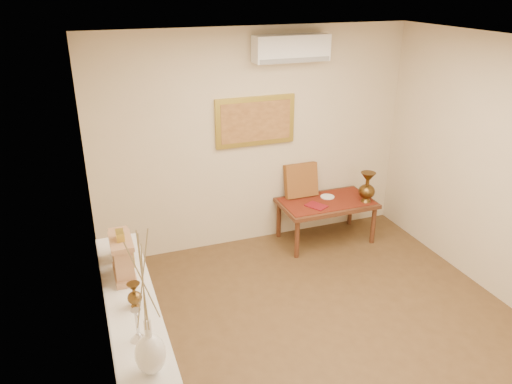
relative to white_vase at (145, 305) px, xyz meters
name	(u,v)px	position (x,y,z in m)	size (l,w,h in m)	color
floor	(336,343)	(1.80, 0.85, -1.47)	(4.50, 4.50, 0.00)	brown
ceiling	(359,50)	(1.80, 0.85, 1.23)	(4.50, 4.50, 0.00)	white
wall_back	(255,140)	(1.80, 3.10, -0.12)	(4.00, 0.02, 2.70)	beige
wall_left	(100,258)	(-0.20, 0.85, -0.12)	(0.02, 4.50, 2.70)	beige
white_vase	(145,305)	(0.00, 0.00, 0.00)	(0.19, 0.19, 0.98)	white
candlestick	(137,325)	(-0.03, 0.33, -0.37)	(0.11, 0.11, 0.24)	silver
brass_urn_small	(134,292)	(0.00, 0.71, -0.37)	(0.11, 0.11, 0.24)	brown
table_cloth	(327,201)	(2.65, 2.73, -0.91)	(1.14, 0.59, 0.01)	maroon
brass_urn_tall	(367,184)	(3.11, 2.55, -0.67)	(0.21, 0.21, 0.48)	brown
plate	(327,197)	(2.71, 2.83, -0.90)	(0.18, 0.18, 0.01)	white
menu	(316,206)	(2.45, 2.63, -0.90)	(0.18, 0.25, 0.01)	maroon
cushion	(301,180)	(2.40, 3.00, -0.69)	(0.44, 0.10, 0.44)	maroon
display_ledge	(136,347)	(-0.03, 0.85, -0.98)	(0.37, 2.02, 0.98)	white
mantel_clock	(123,258)	(-0.03, 1.13, -0.31)	(0.17, 0.36, 0.41)	tan
wooden_chest	(120,245)	(-0.02, 1.45, -0.37)	(0.16, 0.21, 0.24)	tan
low_table	(326,206)	(2.65, 2.73, -0.98)	(1.20, 0.70, 0.55)	#552C19
painting	(255,121)	(1.80, 3.07, 0.13)	(1.00, 0.06, 0.60)	gold
ac_unit	(291,48)	(2.20, 2.97, 0.98)	(0.90, 0.25, 0.30)	white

